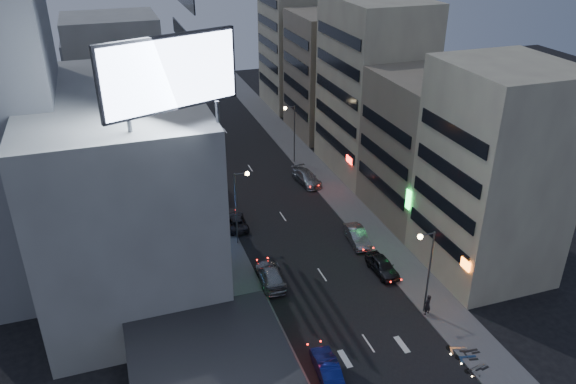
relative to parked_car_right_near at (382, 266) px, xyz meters
name	(u,v)px	position (x,y,z in m)	size (l,w,h in m)	color
ground	(392,378)	(-5.60, -12.52, -0.77)	(180.00, 180.00, 0.00)	black
sidewalk_left	(206,211)	(-13.60, 17.48, -0.71)	(4.00, 120.00, 0.12)	#4C4C4F
sidewalk_right	(334,191)	(2.40, 17.48, -0.71)	(4.00, 120.00, 0.12)	#4C4C4F
white_building	(122,190)	(-22.60, 7.48, 8.23)	(14.00, 24.00, 18.00)	#A4A4A0
shophouse_near	(494,174)	(9.40, -2.02, 9.23)	(10.00, 11.00, 20.00)	beige
shophouse_mid	(428,147)	(9.90, 9.48, 7.23)	(11.00, 12.00, 16.00)	gray
shophouse_far	(373,89)	(9.40, 22.48, 10.23)	(10.00, 14.00, 22.00)	beige
far_left_a	(119,97)	(-21.10, 32.48, 9.23)	(11.00, 10.00, 20.00)	#A4A4A0
far_left_b	(112,89)	(-21.60, 45.48, 6.73)	(12.00, 10.00, 15.00)	slate
far_right_a	(330,74)	(9.90, 37.48, 8.23)	(11.00, 12.00, 18.00)	gray
far_right_b	(302,36)	(10.40, 51.48, 11.23)	(12.00, 12.00, 24.00)	beige
billboard	(170,74)	(-18.59, -2.54, 20.89)	(9.52, 3.75, 6.20)	#595B60
street_lamp_right_near	(427,261)	(0.30, -6.52, 4.60)	(1.60, 0.44, 8.02)	#595B60
street_lamp_left	(239,198)	(-11.50, 9.48, 4.60)	(1.60, 0.44, 8.02)	#595B60
street_lamp_right_far	(292,126)	(0.30, 27.48, 4.60)	(1.60, 0.44, 8.02)	#595B60
parked_car_right_near	(382,266)	(0.00, 0.00, 0.00)	(1.81, 4.50, 1.53)	#25252A
parked_car_right_mid	(357,236)	(0.00, 5.74, 0.01)	(1.64, 4.71, 1.55)	#909498
parked_car_left	(236,222)	(-11.20, 12.97, -0.12)	(2.15, 4.65, 1.29)	#25252A
parked_car_right_far	(307,178)	(0.00, 20.73, 0.01)	(2.18, 5.36, 1.56)	#AEB2B7
road_car_blue	(326,366)	(-10.09, -10.51, -0.03)	(1.55, 4.46, 1.47)	navy
road_car_silver	(271,275)	(-10.60, 1.95, 0.02)	(2.22, 5.45, 1.58)	gray
person	(428,305)	(0.70, -6.93, 0.34)	(0.72, 0.47, 1.97)	black
scooter_black_a	(479,360)	(1.21, -13.53, -0.15)	(1.63, 0.54, 0.99)	black
scooter_silver_a	(485,357)	(1.77, -13.48, -0.04)	(2.00, 0.67, 1.22)	#929599
scooter_blue	(476,349)	(1.70, -12.54, -0.03)	(2.01, 0.67, 1.23)	navy
scooter_black_b	(478,343)	(2.24, -11.95, -0.07)	(1.89, 0.63, 1.15)	black
scooter_silver_b	(468,341)	(1.59, -11.62, -0.02)	(2.05, 0.68, 1.25)	#A8A9B0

